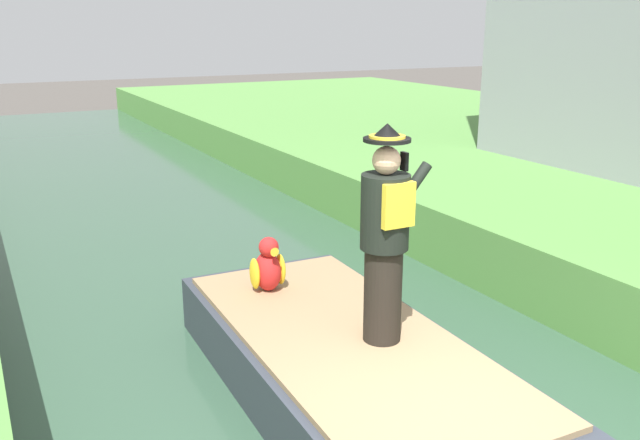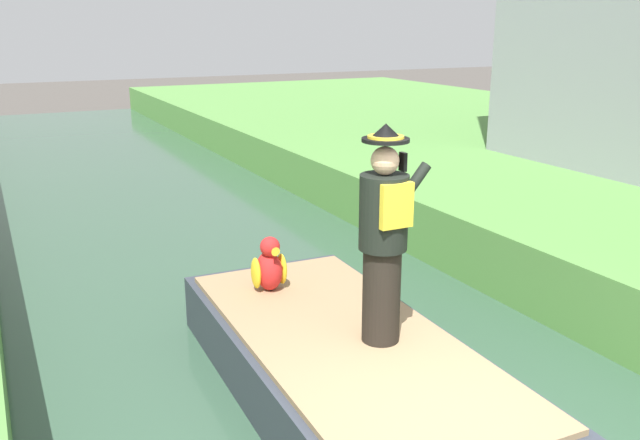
% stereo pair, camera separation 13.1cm
% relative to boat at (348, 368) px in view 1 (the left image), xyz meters
% --- Properties ---
extents(boat, '(1.92, 4.25, 0.61)m').
position_rel_boat_xyz_m(boat, '(0.00, 0.00, 0.00)').
color(boat, '#333842').
rests_on(boat, canal_water).
extents(person_pirate, '(0.61, 0.42, 1.85)m').
position_rel_boat_xyz_m(person_pirate, '(0.23, -0.20, 1.23)').
color(person_pirate, black).
rests_on(person_pirate, boat).
extents(parrot_plush, '(0.36, 0.35, 0.57)m').
position_rel_boat_xyz_m(parrot_plush, '(-0.19, 1.28, 0.55)').
color(parrot_plush, red).
rests_on(parrot_plush, boat).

